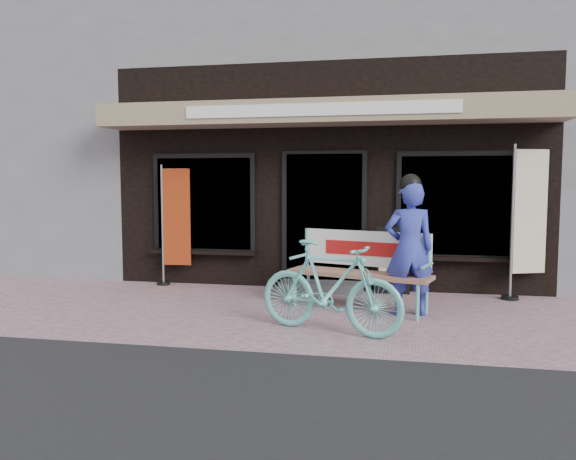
% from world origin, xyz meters
% --- Properties ---
extents(ground, '(70.00, 70.00, 0.00)m').
position_xyz_m(ground, '(0.00, 0.00, 0.00)').
color(ground, '#A57E89').
rests_on(ground, ground).
extents(storefront, '(7.00, 6.77, 6.00)m').
position_xyz_m(storefront, '(0.00, 4.96, 2.99)').
color(storefront, black).
rests_on(storefront, ground).
extents(neighbor_left_near, '(10.00, 7.00, 6.40)m').
position_xyz_m(neighbor_left_near, '(-8.50, 5.50, 3.20)').
color(neighbor_left_near, slate).
rests_on(neighbor_left_near, ground).
extents(bench, '(1.98, 1.03, 1.04)m').
position_xyz_m(bench, '(0.69, 0.69, 0.61)').
color(bench, '#62C0BB').
rests_on(bench, ground).
extents(person, '(0.68, 0.51, 1.82)m').
position_xyz_m(person, '(1.31, 0.45, 0.89)').
color(person, '#2F38A3').
rests_on(person, ground).
extents(bicycle, '(1.82, 1.01, 1.05)m').
position_xyz_m(bicycle, '(0.41, -0.62, 0.53)').
color(bicycle, '#62C0BB').
rests_on(bicycle, ground).
extents(nobori_red, '(0.59, 0.24, 1.99)m').
position_xyz_m(nobori_red, '(-2.46, 1.81, 1.03)').
color(nobori_red, gray).
rests_on(nobori_red, ground).
extents(nobori_cream, '(0.66, 0.36, 2.25)m').
position_xyz_m(nobori_cream, '(2.99, 1.76, 1.16)').
color(nobori_cream, gray).
rests_on(nobori_cream, ground).
extents(menu_stand, '(0.51, 0.13, 1.02)m').
position_xyz_m(menu_stand, '(1.10, 1.79, 0.52)').
color(menu_stand, black).
rests_on(menu_stand, ground).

